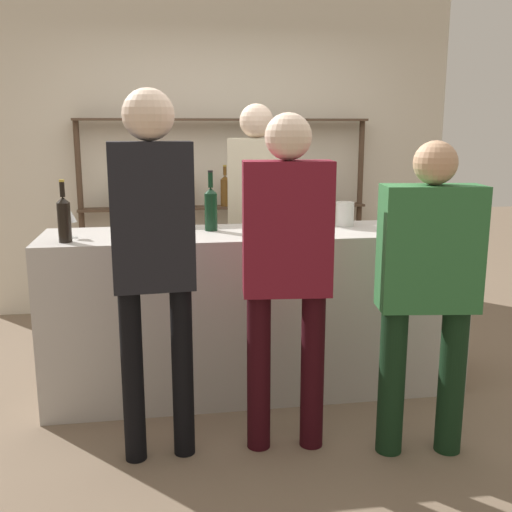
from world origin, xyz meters
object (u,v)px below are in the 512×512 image
at_px(counter_bottle_3, 433,206).
at_px(customer_left, 153,243).
at_px(customer_center, 287,258).
at_px(server_behind_counter, 256,205).
at_px(counter_bottle_5, 279,213).
at_px(counter_bottle_4, 320,206).
at_px(counter_bottle_2, 64,218).
at_px(wine_glass, 70,217).
at_px(counter_bottle_1, 211,208).
at_px(cork_jar, 345,214).
at_px(counter_bottle_0, 264,215).
at_px(customer_right, 428,280).

height_order(counter_bottle_3, customer_left, customer_left).
relative_size(customer_left, customer_center, 1.06).
bearing_deg(server_behind_counter, counter_bottle_5, 16.63).
relative_size(counter_bottle_4, counter_bottle_5, 0.94).
distance_m(counter_bottle_2, customer_left, 0.74).
xyz_separation_m(counter_bottle_3, wine_glass, (-2.20, 0.01, -0.02)).
height_order(counter_bottle_1, customer_center, customer_center).
height_order(counter_bottle_5, cork_jar, counter_bottle_5).
bearing_deg(counter_bottle_3, customer_center, -147.42).
bearing_deg(counter_bottle_3, customer_left, -158.33).
height_order(wine_glass, customer_left, customer_left).
relative_size(counter_bottle_2, wine_glass, 2.10).
xyz_separation_m(counter_bottle_2, server_behind_counter, (1.21, 0.84, -0.06)).
bearing_deg(customer_left, wine_glass, 29.90).
relative_size(counter_bottle_1, customer_center, 0.21).
height_order(counter_bottle_2, counter_bottle_3, counter_bottle_3).
distance_m(counter_bottle_2, wine_glass, 0.14).
bearing_deg(counter_bottle_5, counter_bottle_0, -143.47).
height_order(counter_bottle_1, counter_bottle_3, counter_bottle_1).
xyz_separation_m(wine_glass, customer_right, (1.79, -0.86, -0.23)).
distance_m(counter_bottle_3, customer_left, 1.86).
distance_m(cork_jar, customer_right, 1.03).
xyz_separation_m(counter_bottle_1, server_behind_counter, (0.38, 0.59, -0.07)).
relative_size(wine_glass, customer_center, 0.10).
bearing_deg(cork_jar, counter_bottle_4, 144.13).
bearing_deg(server_behind_counter, counter_bottle_4, 52.78).
bearing_deg(counter_bottle_4, customer_left, -138.59).
bearing_deg(counter_bottle_4, counter_bottle_2, -165.98).
relative_size(counter_bottle_0, cork_jar, 2.15).
bearing_deg(counter_bottle_4, customer_center, -114.08).
distance_m(customer_left, server_behind_counter, 1.57).
distance_m(counter_bottle_0, counter_bottle_3, 1.10).
distance_m(counter_bottle_0, counter_bottle_5, 0.14).
relative_size(counter_bottle_3, customer_right, 0.22).
relative_size(counter_bottle_3, counter_bottle_4, 1.15).
relative_size(counter_bottle_4, customer_center, 0.18).
distance_m(counter_bottle_4, customer_center, 1.05).
bearing_deg(counter_bottle_5, customer_center, -98.02).
bearing_deg(counter_bottle_3, server_behind_counter, 144.75).
xyz_separation_m(counter_bottle_2, counter_bottle_4, (1.56, 0.39, -0.02)).
relative_size(wine_glass, cork_jar, 1.07).
distance_m(counter_bottle_1, cork_jar, 0.87).
bearing_deg(counter_bottle_5, wine_glass, 178.88).
bearing_deg(counter_bottle_5, cork_jar, 20.67).
xyz_separation_m(customer_left, customer_center, (0.65, -0.00, -0.10)).
bearing_deg(server_behind_counter, counter_bottle_1, -17.80).
xyz_separation_m(counter_bottle_2, customer_center, (1.13, -0.56, -0.14)).
xyz_separation_m(counter_bottle_2, counter_bottle_3, (2.21, 0.13, 0.00)).
bearing_deg(customer_center, customer_left, 95.43).
bearing_deg(customer_center, customer_right, -97.43).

